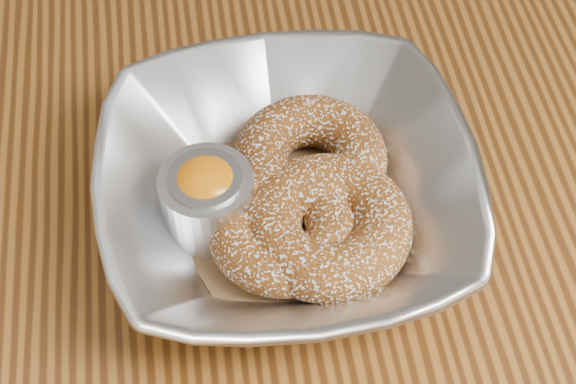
{
  "coord_description": "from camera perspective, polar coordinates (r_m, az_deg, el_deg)",
  "views": [
    {
      "loc": [
        0.03,
        -0.37,
        1.23
      ],
      "look_at": [
        0.08,
        -0.04,
        0.78
      ],
      "focal_mm": 55.0,
      "sensor_mm": 36.0,
      "label": 1
    }
  ],
  "objects": [
    {
      "name": "donut_back",
      "position": [
        0.58,
        1.46,
        2.21
      ],
      "size": [
        0.12,
        0.12,
        0.04
      ],
      "primitive_type": "torus",
      "rotation": [
        0.0,
        0.0,
        -0.22
      ],
      "color": "brown",
      "rests_on": "parchment"
    },
    {
      "name": "serving_bowl",
      "position": [
        0.56,
        -0.0,
        -0.04
      ],
      "size": [
        0.24,
        0.24,
        0.06
      ],
      "primitive_type": "imported",
      "color": "silver",
      "rests_on": "table"
    },
    {
      "name": "parchment",
      "position": [
        0.58,
        0.0,
        -1.26
      ],
      "size": [
        0.19,
        0.19,
        0.0
      ],
      "primitive_type": "cube",
      "rotation": [
        0.0,
        0.0,
        0.4
      ],
      "color": "brown",
      "rests_on": "table"
    },
    {
      "name": "table",
      "position": [
        0.69,
        -6.94,
        -4.65
      ],
      "size": [
        1.2,
        0.8,
        0.75
      ],
      "color": "brown",
      "rests_on": "ground_plane"
    },
    {
      "name": "donut_extra",
      "position": [
        0.55,
        2.55,
        -2.2
      ],
      "size": [
        0.12,
        0.12,
        0.04
      ],
      "primitive_type": "torus",
      "rotation": [
        0.0,
        0.0,
        -0.2
      ],
      "color": "brown",
      "rests_on": "parchment"
    },
    {
      "name": "ramekin",
      "position": [
        0.55,
        -5.23,
        -0.36
      ],
      "size": [
        0.06,
        0.06,
        0.05
      ],
      "color": "silver",
      "rests_on": "table"
    },
    {
      "name": "donut_front",
      "position": [
        0.55,
        -0.34,
        -2.46
      ],
      "size": [
        0.11,
        0.11,
        0.03
      ],
      "primitive_type": "torus",
      "rotation": [
        0.0,
        0.0,
        -0.2
      ],
      "color": "brown",
      "rests_on": "parchment"
    }
  ]
}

